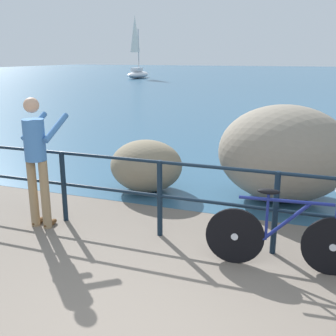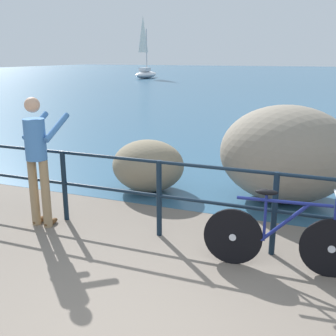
# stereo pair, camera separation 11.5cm
# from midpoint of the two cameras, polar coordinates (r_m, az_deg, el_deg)

# --- Properties ---
(ground_plane) EXTENTS (120.00, 120.00, 0.10)m
(ground_plane) POSITION_cam_midpoint_polar(r_m,az_deg,el_deg) (22.58, 17.42, 8.80)
(ground_plane) COLOR #6B6056
(sea_surface) EXTENTS (120.00, 90.00, 0.01)m
(sea_surface) POSITION_cam_midpoint_polar(r_m,az_deg,el_deg) (50.64, 19.35, 12.02)
(sea_surface) COLOR #2D5675
(sea_surface) RESTS_ON ground_plane
(promenade_railing) EXTENTS (7.35, 0.07, 1.02)m
(promenade_railing) POSITION_cam_midpoint_polar(r_m,az_deg,el_deg) (5.03, 5.94, -3.89)
(promenade_railing) COLOR black
(promenade_railing) RESTS_ON ground_plane
(bicycle) EXTENTS (1.70, 0.48, 0.92)m
(bicycle) POSITION_cam_midpoint_polar(r_m,az_deg,el_deg) (4.67, 15.12, -9.20)
(bicycle) COLOR black
(bicycle) RESTS_ON ground_plane
(person_at_railing) EXTENTS (0.45, 0.64, 1.78)m
(person_at_railing) POSITION_cam_midpoint_polar(r_m,az_deg,el_deg) (5.73, -18.40, 1.50)
(person_at_railing) COLOR #8C7251
(person_at_railing) RESTS_ON ground_plane
(breakwater_boulder_main) EXTENTS (2.12, 1.79, 1.56)m
(breakwater_boulder_main) POSITION_cam_midpoint_polar(r_m,az_deg,el_deg) (6.81, 15.41, 2.01)
(breakwater_boulder_main) COLOR gray
(breakwater_boulder_main) RESTS_ON ground
(breakwater_boulder_left) EXTENTS (1.26, 1.15, 0.90)m
(breakwater_boulder_left) POSITION_cam_midpoint_polar(r_m,az_deg,el_deg) (7.10, -3.52, 0.33)
(breakwater_boulder_left) COLOR #7F735B
(breakwater_boulder_left) RESTS_ON ground
(sailboat) EXTENTS (1.35, 4.42, 6.16)m
(sailboat) POSITION_cam_midpoint_polar(r_m,az_deg,el_deg) (43.56, -4.32, 13.33)
(sailboat) COLOR white
(sailboat) RESTS_ON sea_surface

